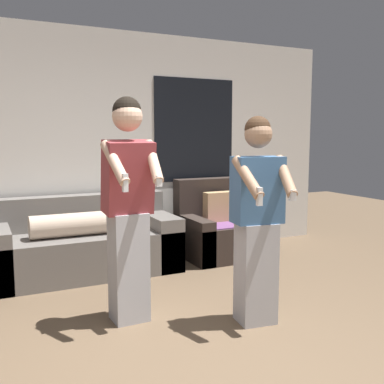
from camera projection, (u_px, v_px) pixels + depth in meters
name	position (u px, v px, depth m)	size (l,w,h in m)	color
ground_plane	(246.00, 381.00, 2.73)	(14.00, 14.00, 0.00)	brown
wall_back	(109.00, 146.00, 5.32)	(6.03, 0.07, 2.70)	silver
couch	(83.00, 245.00, 4.83)	(2.01, 0.86, 0.82)	slate
armchair	(219.00, 231.00, 5.54)	(0.91, 0.81, 0.94)	#332823
person_left	(128.00, 206.00, 3.51)	(0.44, 0.49, 1.78)	#B2B2B7
person_right	(257.00, 219.00, 3.50)	(0.44, 0.49, 1.63)	#B2B2B7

